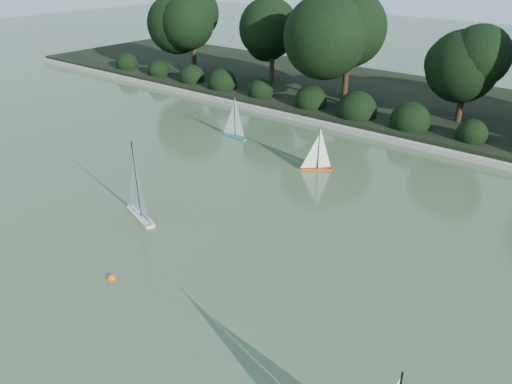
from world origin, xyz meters
TOP-DOWN VIEW (x-y plane):
  - ground at (0.00, 0.00)m, footprint 80.00×80.00m
  - pond_coping at (0.00, 9.00)m, footprint 40.00×0.35m
  - far_bank at (0.00, 13.00)m, footprint 40.00×8.00m
  - tree_line at (1.23, 11.44)m, footprint 26.31×3.93m
  - shrub_hedge at (0.00, 9.90)m, footprint 29.10×1.10m
  - sailboat_white_a at (-2.63, 0.95)m, footprint 1.40×0.63m
  - sailboat_orange at (-0.90, 5.60)m, footprint 0.84×0.71m
  - sailboat_teal at (-4.40, 6.25)m, footprint 1.09×0.22m
  - race_buoy at (-1.10, -0.94)m, footprint 0.16×0.16m

SIDE VIEW (x-z plane):
  - ground at x=0.00m, z-range 0.00..0.00m
  - race_buoy at x=-1.10m, z-range -0.08..0.08m
  - pond_coping at x=0.00m, z-range 0.00..0.18m
  - far_bank at x=0.00m, z-range 0.00..0.30m
  - sailboat_orange at x=-0.90m, z-range -0.46..0.88m
  - sailboat_teal at x=-4.40m, z-range -0.51..0.98m
  - sailboat_white_a at x=-2.63m, z-range -0.66..1.27m
  - shrub_hedge at x=0.00m, z-range -0.10..1.00m
  - tree_line at x=1.23m, z-range 0.45..4.83m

